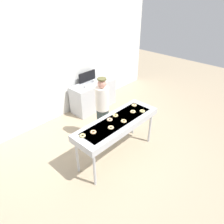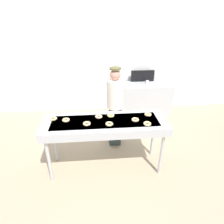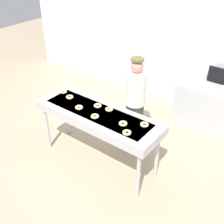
{
  "view_description": "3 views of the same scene",
  "coord_description": "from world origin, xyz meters",
  "px_view_note": "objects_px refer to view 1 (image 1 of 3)",
  "views": [
    {
      "loc": [
        -2.8,
        -2.47,
        3.47
      ],
      "look_at": [
        0.01,
        0.16,
        1.12
      ],
      "focal_mm": 33.75,
      "sensor_mm": 36.0,
      "label": 1
    },
    {
      "loc": [
        -0.13,
        -2.78,
        2.58
      ],
      "look_at": [
        0.13,
        0.12,
        1.07
      ],
      "focal_mm": 31.28,
      "sensor_mm": 36.0,
      "label": 2
    },
    {
      "loc": [
        2.38,
        -2.76,
        3.3
      ],
      "look_at": [
        0.22,
        0.07,
        1.03
      ],
      "focal_mm": 45.7,
      "sensor_mm": 36.0,
      "label": 3
    }
  ],
  "objects_px": {
    "plain_donut_1": "(111,128)",
    "plain_donut_0": "(83,136)",
    "menu_display": "(87,76)",
    "paper_cup_2": "(86,86)",
    "plain_donut_5": "(115,115)",
    "plain_donut_4": "(124,121)",
    "prep_counter": "(93,96)",
    "plain_donut_3": "(133,112)",
    "paper_cup_1": "(106,79)",
    "plain_donut_2": "(142,111)",
    "paper_cup_0": "(94,81)",
    "plain_donut_7": "(134,105)",
    "fryer_conveyor": "(117,124)",
    "worker_baker": "(103,107)",
    "plain_donut_8": "(93,132)",
    "plain_donut_6": "(110,120)"
  },
  "relations": [
    {
      "from": "plain_donut_8",
      "to": "paper_cup_2",
      "type": "bearing_deg",
      "value": 52.81
    },
    {
      "from": "plain_donut_1",
      "to": "worker_baker",
      "type": "bearing_deg",
      "value": 55.66
    },
    {
      "from": "menu_display",
      "to": "paper_cup_2",
      "type": "bearing_deg",
      "value": -136.72
    },
    {
      "from": "plain_donut_0",
      "to": "plain_donut_5",
      "type": "distance_m",
      "value": 0.96
    },
    {
      "from": "plain_donut_3",
      "to": "prep_counter",
      "type": "distance_m",
      "value": 2.24
    },
    {
      "from": "plain_donut_4",
      "to": "worker_baker",
      "type": "xyz_separation_m",
      "value": [
        0.18,
        0.82,
        -0.05
      ]
    },
    {
      "from": "plain_donut_1",
      "to": "plain_donut_3",
      "type": "height_order",
      "value": "same"
    },
    {
      "from": "plain_donut_2",
      "to": "paper_cup_0",
      "type": "relative_size",
      "value": 1.35
    },
    {
      "from": "plain_donut_7",
      "to": "paper_cup_2",
      "type": "relative_size",
      "value": 1.35
    },
    {
      "from": "plain_donut_5",
      "to": "paper_cup_2",
      "type": "relative_size",
      "value": 1.35
    },
    {
      "from": "plain_donut_7",
      "to": "paper_cup_2",
      "type": "xyz_separation_m",
      "value": [
        0.04,
        1.82,
        -0.08
      ]
    },
    {
      "from": "fryer_conveyor",
      "to": "plain_donut_6",
      "type": "bearing_deg",
      "value": 128.77
    },
    {
      "from": "prep_counter",
      "to": "plain_donut_0",
      "type": "bearing_deg",
      "value": -136.37
    },
    {
      "from": "paper_cup_1",
      "to": "plain_donut_0",
      "type": "bearing_deg",
      "value": -144.17
    },
    {
      "from": "worker_baker",
      "to": "prep_counter",
      "type": "bearing_deg",
      "value": -124.17
    },
    {
      "from": "plain_donut_0",
      "to": "plain_donut_2",
      "type": "distance_m",
      "value": 1.55
    },
    {
      "from": "fryer_conveyor",
      "to": "prep_counter",
      "type": "distance_m",
      "value": 2.38
    },
    {
      "from": "plain_donut_1",
      "to": "plain_donut_0",
      "type": "bearing_deg",
      "value": 159.13
    },
    {
      "from": "plain_donut_6",
      "to": "prep_counter",
      "type": "distance_m",
      "value": 2.35
    },
    {
      "from": "plain_donut_3",
      "to": "plain_donut_4",
      "type": "xyz_separation_m",
      "value": [
        -0.44,
        -0.1,
        0.0
      ]
    },
    {
      "from": "plain_donut_6",
      "to": "prep_counter",
      "type": "xyz_separation_m",
      "value": [
        1.25,
        1.91,
        -0.56
      ]
    },
    {
      "from": "plain_donut_4",
      "to": "plain_donut_2",
      "type": "bearing_deg",
      "value": -4.16
    },
    {
      "from": "plain_donut_3",
      "to": "paper_cup_1",
      "type": "distance_m",
      "value": 2.21
    },
    {
      "from": "plain_donut_8",
      "to": "paper_cup_2",
      "type": "height_order",
      "value": "plain_donut_8"
    },
    {
      "from": "fryer_conveyor",
      "to": "plain_donut_4",
      "type": "bearing_deg",
      "value": -65.51
    },
    {
      "from": "plain_donut_5",
      "to": "worker_baker",
      "type": "distance_m",
      "value": 0.55
    },
    {
      "from": "plain_donut_5",
      "to": "paper_cup_2",
      "type": "distance_m",
      "value": 1.92
    },
    {
      "from": "plain_donut_2",
      "to": "plain_donut_3",
      "type": "bearing_deg",
      "value": 139.27
    },
    {
      "from": "plain_donut_7",
      "to": "paper_cup_0",
      "type": "height_order",
      "value": "plain_donut_7"
    },
    {
      "from": "plain_donut_2",
      "to": "fryer_conveyor",
      "type": "bearing_deg",
      "value": 165.15
    },
    {
      "from": "worker_baker",
      "to": "menu_display",
      "type": "relative_size",
      "value": 2.64
    },
    {
      "from": "plain_donut_0",
      "to": "menu_display",
      "type": "bearing_deg",
      "value": 47.08
    },
    {
      "from": "plain_donut_0",
      "to": "plain_donut_8",
      "type": "height_order",
      "value": "same"
    },
    {
      "from": "plain_donut_3",
      "to": "plain_donut_4",
      "type": "distance_m",
      "value": 0.45
    },
    {
      "from": "plain_donut_0",
      "to": "paper_cup_2",
      "type": "relative_size",
      "value": 1.35
    },
    {
      "from": "plain_donut_1",
      "to": "plain_donut_5",
      "type": "relative_size",
      "value": 1.0
    },
    {
      "from": "paper_cup_1",
      "to": "prep_counter",
      "type": "bearing_deg",
      "value": 161.13
    },
    {
      "from": "plain_donut_1",
      "to": "plain_donut_3",
      "type": "distance_m",
      "value": 0.79
    },
    {
      "from": "plain_donut_4",
      "to": "worker_baker",
      "type": "bearing_deg",
      "value": 77.87
    },
    {
      "from": "plain_donut_4",
      "to": "paper_cup_0",
      "type": "xyz_separation_m",
      "value": [
        1.18,
        2.19,
        -0.08
      ]
    },
    {
      "from": "paper_cup_0",
      "to": "paper_cup_2",
      "type": "relative_size",
      "value": 1.0
    },
    {
      "from": "plain_donut_4",
      "to": "prep_counter",
      "type": "distance_m",
      "value": 2.49
    },
    {
      "from": "plain_donut_8",
      "to": "fryer_conveyor",
      "type": "bearing_deg",
      "value": -4.94
    },
    {
      "from": "fryer_conveyor",
      "to": "worker_baker",
      "type": "bearing_deg",
      "value": 71.0
    },
    {
      "from": "fryer_conveyor",
      "to": "plain_donut_2",
      "type": "height_order",
      "value": "plain_donut_2"
    },
    {
      "from": "worker_baker",
      "to": "paper_cup_2",
      "type": "distance_m",
      "value": 1.38
    },
    {
      "from": "plain_donut_6",
      "to": "plain_donut_2",
      "type": "bearing_deg",
      "value": -21.49
    },
    {
      "from": "plain_donut_8",
      "to": "plain_donut_7",
      "type": "bearing_deg",
      "value": 3.03
    },
    {
      "from": "plain_donut_3",
      "to": "plain_donut_7",
      "type": "bearing_deg",
      "value": 32.56
    },
    {
      "from": "plain_donut_3",
      "to": "paper_cup_1",
      "type": "height_order",
      "value": "plain_donut_3"
    }
  ]
}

